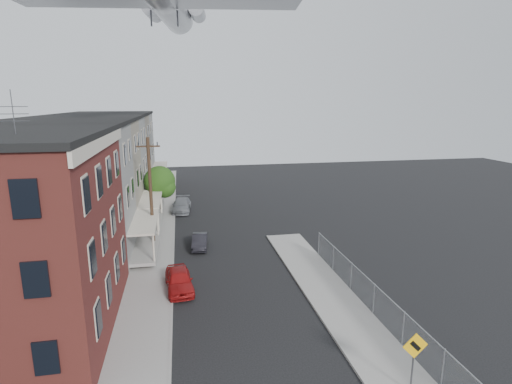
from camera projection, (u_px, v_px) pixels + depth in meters
The scene contains 17 objects.
sidewalk_left at pixel (159, 226), 38.16m from camera, with size 3.00×62.00×0.12m, color gray.
sidewalk_right at pixel (340, 308), 22.94m from camera, with size 3.00×26.00×0.12m, color gray.
curb_left at pixel (174, 225), 38.42m from camera, with size 0.15×62.00×0.14m, color gray.
curb_right at pixel (316, 310), 22.67m from camera, with size 0.15×26.00×0.14m, color gray.
corner_building at pixel (1, 237), 19.56m from camera, with size 10.31×12.30×12.15m.
row_house_a at pixel (58, 194), 28.67m from camera, with size 11.98×7.00×10.30m.
row_house_b at pixel (81, 177), 35.37m from camera, with size 11.98×7.00×10.30m.
row_house_c at pixel (96, 165), 42.08m from camera, with size 11.98×7.00×10.30m.
row_house_d at pixel (107, 156), 48.78m from camera, with size 11.98×7.00×10.30m.
row_house_e at pixel (116, 150), 55.48m from camera, with size 11.98×7.00×10.30m.
chainlink_fence at pixel (374, 299), 22.05m from camera, with size 0.06×18.06×1.90m.
warning_sign at pixel (414, 354), 15.82m from camera, with size 1.10×0.11×2.80m.
utility_pole at pixel (151, 192), 31.37m from camera, with size 1.80×0.26×9.00m.
street_tree at pixel (161, 183), 41.21m from camera, with size 3.22×3.20×5.20m.
car_near at pixel (179, 280), 25.14m from camera, with size 1.61×3.99×1.36m, color #A11414.
car_mid at pixel (200, 241), 32.44m from camera, with size 1.18×3.38×1.11m, color black.
car_far at pixel (181, 205), 43.24m from camera, with size 1.90×4.67×1.35m, color slate.
Camera 1 is at (-3.21, -13.60, 11.65)m, focal length 28.00 mm.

